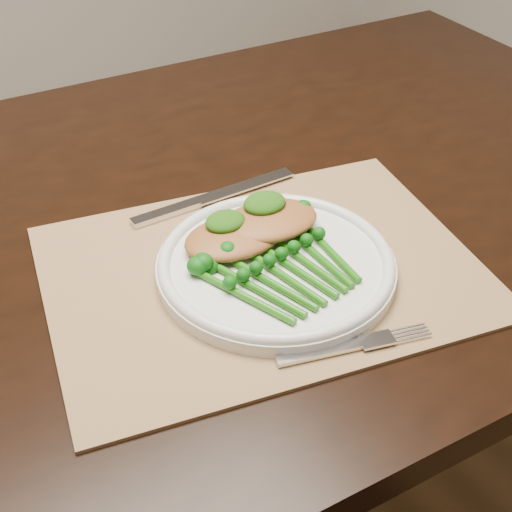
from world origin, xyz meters
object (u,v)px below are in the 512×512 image
broccolini_bundle (288,271)px  placemat (262,271)px  dinner_plate (276,264)px  dining_table (188,407)px  chicken_fillet_left (234,237)px

broccolini_bundle → placemat: bearing=92.6°
dinner_plate → dining_table: bearing=105.1°
placemat → chicken_fillet_left: size_ratio=4.01×
placemat → dinner_plate: bearing=-41.4°
dining_table → chicken_fillet_left: chicken_fillet_left is taller
dining_table → chicken_fillet_left: (0.02, -0.12, 0.41)m
dining_table → dinner_plate: (0.05, -0.17, 0.39)m
chicken_fillet_left → broccolini_bundle: 0.08m
chicken_fillet_left → broccolini_bundle: size_ratio=0.64×
dining_table → dinner_plate: dinner_plate is taller
placemat → dinner_plate: size_ratio=1.79×
dinner_plate → chicken_fillet_left: chicken_fillet_left is taller
placemat → dining_table: bearing=114.4°
chicken_fillet_left → broccolini_bundle: chicken_fillet_left is taller
chicken_fillet_left → broccolini_bundle: (0.02, -0.08, -0.01)m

